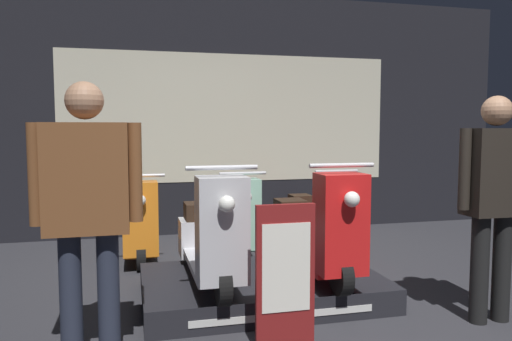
{
  "coord_description": "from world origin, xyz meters",
  "views": [
    {
      "loc": [
        -1.3,
        -2.98,
        1.42
      ],
      "look_at": [
        -0.11,
        1.78,
        1.0
      ],
      "focal_mm": 35.0,
      "sensor_mm": 36.0,
      "label": 1
    }
  ],
  "objects_px": {
    "scooter_display_right": "(315,232)",
    "scooter_backrow_2": "(319,217)",
    "scooter_display_left": "(211,237)",
    "scooter_backrow_1": "(233,221)",
    "person_right_browsing": "(494,191)",
    "person_left_browsing": "(87,198)",
    "price_sign_board": "(285,277)",
    "scooter_backrow_0": "(140,225)"
  },
  "relations": [
    {
      "from": "scooter_display_left",
      "to": "scooter_backrow_2",
      "type": "distance_m",
      "value": 2.32
    },
    {
      "from": "scooter_backrow_2",
      "to": "price_sign_board",
      "type": "height_order",
      "value": "scooter_backrow_2"
    },
    {
      "from": "price_sign_board",
      "to": "scooter_backrow_0",
      "type": "bearing_deg",
      "value": 108.39
    },
    {
      "from": "scooter_backrow_0",
      "to": "scooter_backrow_1",
      "type": "height_order",
      "value": "same"
    },
    {
      "from": "scooter_display_left",
      "to": "scooter_backrow_2",
      "type": "relative_size",
      "value": 1.0
    },
    {
      "from": "scooter_backrow_0",
      "to": "scooter_display_left",
      "type": "bearing_deg",
      "value": -73.05
    },
    {
      "from": "scooter_display_right",
      "to": "price_sign_board",
      "type": "xyz_separation_m",
      "value": [
        -0.53,
        -0.88,
        -0.08
      ]
    },
    {
      "from": "scooter_backrow_2",
      "to": "person_left_browsing",
      "type": "relative_size",
      "value": 0.94
    },
    {
      "from": "scooter_backrow_1",
      "to": "person_right_browsing",
      "type": "distance_m",
      "value": 2.92
    },
    {
      "from": "scooter_backrow_0",
      "to": "person_left_browsing",
      "type": "xyz_separation_m",
      "value": [
        -0.33,
        -2.49,
        0.65
      ]
    },
    {
      "from": "price_sign_board",
      "to": "person_left_browsing",
      "type": "bearing_deg",
      "value": 175.55
    },
    {
      "from": "scooter_backrow_1",
      "to": "scooter_display_left",
      "type": "bearing_deg",
      "value": -107.09
    },
    {
      "from": "scooter_display_left",
      "to": "scooter_display_right",
      "type": "distance_m",
      "value": 0.87
    },
    {
      "from": "scooter_display_left",
      "to": "scooter_backrow_0",
      "type": "xyz_separation_m",
      "value": [
        -0.52,
        1.7,
        -0.2
      ]
    },
    {
      "from": "scooter_display_right",
      "to": "scooter_backrow_0",
      "type": "relative_size",
      "value": 1.0
    },
    {
      "from": "scooter_backrow_1",
      "to": "person_left_browsing",
      "type": "relative_size",
      "value": 0.94
    },
    {
      "from": "scooter_backrow_0",
      "to": "scooter_backrow_1",
      "type": "bearing_deg",
      "value": 0.0
    },
    {
      "from": "scooter_display_left",
      "to": "person_right_browsing",
      "type": "distance_m",
      "value": 2.13
    },
    {
      "from": "scooter_backrow_2",
      "to": "price_sign_board",
      "type": "relative_size",
      "value": 1.69
    },
    {
      "from": "scooter_backrow_1",
      "to": "scooter_backrow_0",
      "type": "bearing_deg",
      "value": 180.0
    },
    {
      "from": "scooter_backrow_1",
      "to": "person_left_browsing",
      "type": "distance_m",
      "value": 2.91
    },
    {
      "from": "person_left_browsing",
      "to": "price_sign_board",
      "type": "distance_m",
      "value": 1.3
    },
    {
      "from": "scooter_display_right",
      "to": "scooter_backrow_1",
      "type": "relative_size",
      "value": 1.0
    },
    {
      "from": "scooter_display_right",
      "to": "scooter_backrow_0",
      "type": "xyz_separation_m",
      "value": [
        -1.39,
        1.7,
        -0.2
      ]
    },
    {
      "from": "person_right_browsing",
      "to": "person_left_browsing",
      "type": "bearing_deg",
      "value": 180.0
    },
    {
      "from": "scooter_display_left",
      "to": "scooter_display_right",
      "type": "bearing_deg",
      "value": 0.0
    },
    {
      "from": "scooter_display_right",
      "to": "scooter_backrow_2",
      "type": "xyz_separation_m",
      "value": [
        0.69,
        1.7,
        -0.2
      ]
    },
    {
      "from": "scooter_backrow_2",
      "to": "price_sign_board",
      "type": "distance_m",
      "value": 2.86
    },
    {
      "from": "scooter_display_left",
      "to": "scooter_backrow_1",
      "type": "relative_size",
      "value": 1.0
    },
    {
      "from": "scooter_display_right",
      "to": "scooter_backrow_0",
      "type": "bearing_deg",
      "value": 129.27
    },
    {
      "from": "scooter_display_right",
      "to": "person_right_browsing",
      "type": "bearing_deg",
      "value": -36.42
    },
    {
      "from": "person_left_browsing",
      "to": "scooter_backrow_1",
      "type": "bearing_deg",
      "value": 61.15
    },
    {
      "from": "scooter_display_right",
      "to": "person_right_browsing",
      "type": "relative_size",
      "value": 0.97
    },
    {
      "from": "scooter_backrow_1",
      "to": "person_right_browsing",
      "type": "bearing_deg",
      "value": -60.38
    },
    {
      "from": "person_left_browsing",
      "to": "price_sign_board",
      "type": "relative_size",
      "value": 1.79
    },
    {
      "from": "person_left_browsing",
      "to": "scooter_display_left",
      "type": "bearing_deg",
      "value": 42.84
    },
    {
      "from": "scooter_display_left",
      "to": "person_right_browsing",
      "type": "height_order",
      "value": "person_right_browsing"
    },
    {
      "from": "person_left_browsing",
      "to": "price_sign_board",
      "type": "bearing_deg",
      "value": -4.45
    },
    {
      "from": "scooter_backrow_0",
      "to": "price_sign_board",
      "type": "bearing_deg",
      "value": -71.61
    },
    {
      "from": "scooter_display_left",
      "to": "scooter_backrow_1",
      "type": "distance_m",
      "value": 1.79
    },
    {
      "from": "scooter_display_right",
      "to": "scooter_backrow_2",
      "type": "bearing_deg",
      "value": 67.87
    },
    {
      "from": "scooter_display_left",
      "to": "scooter_backrow_0",
      "type": "bearing_deg",
      "value": 106.95
    }
  ]
}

